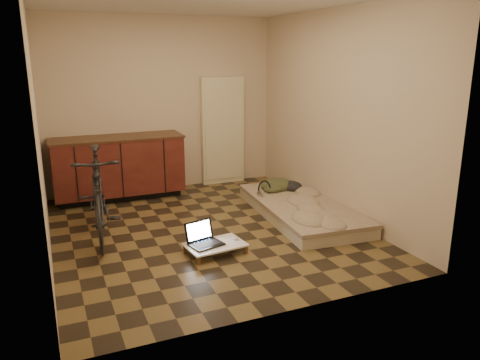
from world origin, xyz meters
name	(u,v)px	position (x,y,z in m)	size (l,w,h in m)	color
room_shell	(205,122)	(0.00, 0.00, 1.30)	(3.50, 4.00, 2.60)	brown
cabinets	(119,167)	(-0.75, 1.70, 0.47)	(1.84, 0.62, 0.91)	black
appliance_panel	(223,131)	(0.95, 1.94, 0.85)	(0.70, 0.10, 1.70)	#F1E9BE
bicycle	(98,190)	(-1.20, 0.26, 0.56)	(0.51, 1.74, 1.13)	black
futon	(301,209)	(1.30, 0.00, 0.09)	(1.17, 2.18, 0.18)	beige
clothing_pile	(281,181)	(1.35, 0.68, 0.28)	(0.52, 0.43, 0.21)	#3A4025
headphones	(264,188)	(1.01, 0.50, 0.27)	(0.26, 0.24, 0.17)	black
lap_desk	(215,245)	(-0.14, -0.67, 0.09)	(0.66, 0.47, 0.10)	brown
laptop	(204,239)	(-0.25, -0.62, 0.15)	(0.39, 0.37, 0.23)	black
mouse	(235,238)	(0.09, -0.64, 0.12)	(0.06, 0.10, 0.03)	silver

